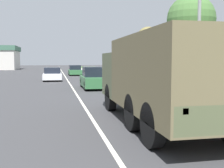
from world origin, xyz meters
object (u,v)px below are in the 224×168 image
Objects in this scene: military_truck at (160,76)px; car_nearest_ahead at (95,79)px; car_second_ahead at (52,74)px; lamp_post at (195,13)px; car_third_ahead at (75,71)px.

car_nearest_ahead is at bearing 91.98° from military_truck.
car_second_ahead is 0.73× the size of lamp_post.
car_third_ahead reaches higher than car_second_ahead.
lamp_post is at bearing 45.14° from military_truck.
lamp_post is (2.48, 2.50, 2.51)m from military_truck.
car_third_ahead is (-0.12, 19.33, -0.07)m from car_nearest_ahead.
car_nearest_ahead is (-0.42, 12.30, -0.88)m from military_truck.
lamp_post is (6.10, -19.09, 3.48)m from car_second_ahead.
car_second_ahead is 20.34m from lamp_post.
car_second_ahead is 10.50m from car_third_ahead.
lamp_post reaches higher than car_third_ahead.
military_truck is at bearing -89.01° from car_third_ahead.
car_nearest_ahead is 9.82m from car_second_ahead.
car_third_ahead is (-0.55, 31.62, -0.95)m from military_truck.
car_nearest_ahead reaches higher than car_third_ahead.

